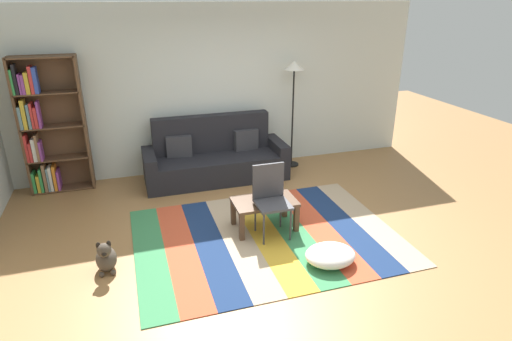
{
  "coord_description": "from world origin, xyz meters",
  "views": [
    {
      "loc": [
        -1.6,
        -4.37,
        2.79
      ],
      "look_at": [
        -0.02,
        0.6,
        0.65
      ],
      "focal_mm": 30.15,
      "sensor_mm": 36.0,
      "label": 1
    }
  ],
  "objects_px": {
    "tv_remote": "(261,200)",
    "coffee_table": "(264,205)",
    "couch": "(215,158)",
    "bookshelf": "(45,129)",
    "pouf": "(330,255)",
    "folding_chair": "(271,194)",
    "standing_lamp": "(294,79)",
    "dog": "(106,258)"
  },
  "relations": [
    {
      "from": "tv_remote",
      "to": "coffee_table",
      "type": "bearing_deg",
      "value": 30.05
    },
    {
      "from": "couch",
      "to": "bookshelf",
      "type": "height_order",
      "value": "bookshelf"
    },
    {
      "from": "coffee_table",
      "to": "pouf",
      "type": "height_order",
      "value": "coffee_table"
    },
    {
      "from": "couch",
      "to": "bookshelf",
      "type": "xyz_separation_m",
      "value": [
        -2.45,
        0.28,
        0.63
      ]
    },
    {
      "from": "couch",
      "to": "pouf",
      "type": "bearing_deg",
      "value": -76.11
    },
    {
      "from": "tv_remote",
      "to": "folding_chair",
      "type": "height_order",
      "value": "folding_chair"
    },
    {
      "from": "pouf",
      "to": "coffee_table",
      "type": "bearing_deg",
      "value": 115.0
    },
    {
      "from": "bookshelf",
      "to": "folding_chair",
      "type": "relative_size",
      "value": 2.24
    },
    {
      "from": "standing_lamp",
      "to": "tv_remote",
      "type": "height_order",
      "value": "standing_lamp"
    },
    {
      "from": "coffee_table",
      "to": "folding_chair",
      "type": "distance_m",
      "value": 0.25
    },
    {
      "from": "tv_remote",
      "to": "folding_chair",
      "type": "bearing_deg",
      "value": -37.83
    },
    {
      "from": "tv_remote",
      "to": "dog",
      "type": "bearing_deg",
      "value": -151.67
    },
    {
      "from": "bookshelf",
      "to": "standing_lamp",
      "type": "distance_m",
      "value": 3.88
    },
    {
      "from": "standing_lamp",
      "to": "folding_chair",
      "type": "xyz_separation_m",
      "value": [
        -1.13,
        -2.1,
        -0.97
      ]
    },
    {
      "from": "pouf",
      "to": "dog",
      "type": "bearing_deg",
      "value": 165.5
    },
    {
      "from": "bookshelf",
      "to": "dog",
      "type": "distance_m",
      "value": 2.68
    },
    {
      "from": "tv_remote",
      "to": "bookshelf",
      "type": "bearing_deg",
      "value": 159.45
    },
    {
      "from": "coffee_table",
      "to": "tv_remote",
      "type": "distance_m",
      "value": 0.09
    },
    {
      "from": "couch",
      "to": "coffee_table",
      "type": "relative_size",
      "value": 2.85
    },
    {
      "from": "couch",
      "to": "standing_lamp",
      "type": "relative_size",
      "value": 1.25
    },
    {
      "from": "coffee_table",
      "to": "pouf",
      "type": "relative_size",
      "value": 1.39
    },
    {
      "from": "bookshelf",
      "to": "pouf",
      "type": "xyz_separation_m",
      "value": [
        3.13,
        -3.06,
        -0.86
      ]
    },
    {
      "from": "couch",
      "to": "pouf",
      "type": "distance_m",
      "value": 2.86
    },
    {
      "from": "coffee_table",
      "to": "dog",
      "type": "distance_m",
      "value": 1.96
    },
    {
      "from": "bookshelf",
      "to": "coffee_table",
      "type": "xyz_separation_m",
      "value": [
        2.68,
        -2.09,
        -0.64
      ]
    },
    {
      "from": "dog",
      "to": "standing_lamp",
      "type": "distance_m",
      "value": 4.09
    },
    {
      "from": "bookshelf",
      "to": "coffee_table",
      "type": "bearing_deg",
      "value": -37.91
    },
    {
      "from": "pouf",
      "to": "folding_chair",
      "type": "distance_m",
      "value": 1.03
    },
    {
      "from": "couch",
      "to": "standing_lamp",
      "type": "xyz_separation_m",
      "value": [
        1.39,
        0.16,
        1.17
      ]
    },
    {
      "from": "coffee_table",
      "to": "standing_lamp",
      "type": "distance_m",
      "value": 2.57
    },
    {
      "from": "standing_lamp",
      "to": "folding_chair",
      "type": "relative_size",
      "value": 2.0
    },
    {
      "from": "pouf",
      "to": "dog",
      "type": "relative_size",
      "value": 1.43
    },
    {
      "from": "couch",
      "to": "folding_chair",
      "type": "height_order",
      "value": "couch"
    },
    {
      "from": "couch",
      "to": "pouf",
      "type": "height_order",
      "value": "couch"
    },
    {
      "from": "couch",
      "to": "tv_remote",
      "type": "height_order",
      "value": "couch"
    },
    {
      "from": "couch",
      "to": "bookshelf",
      "type": "bearing_deg",
      "value": 173.38
    },
    {
      "from": "bookshelf",
      "to": "tv_remote",
      "type": "relative_size",
      "value": 13.44
    },
    {
      "from": "dog",
      "to": "couch",
      "type": "bearing_deg",
      "value": 51.91
    },
    {
      "from": "pouf",
      "to": "bookshelf",
      "type": "bearing_deg",
      "value": 135.72
    },
    {
      "from": "bookshelf",
      "to": "dog",
      "type": "height_order",
      "value": "bookshelf"
    },
    {
      "from": "couch",
      "to": "coffee_table",
      "type": "height_order",
      "value": "couch"
    },
    {
      "from": "tv_remote",
      "to": "folding_chair",
      "type": "relative_size",
      "value": 0.17
    }
  ]
}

